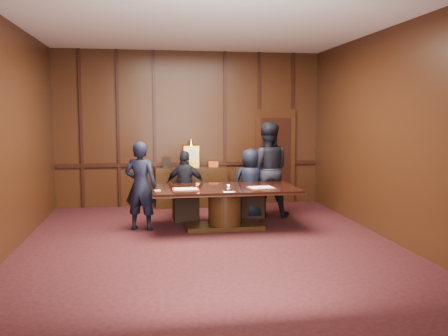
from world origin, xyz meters
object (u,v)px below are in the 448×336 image
Objects in this scene: signatory_right at (250,183)px; witness_right at (267,169)px; witness_left at (141,186)px; signatory_left at (186,186)px; conference_table at (225,201)px; sideboard at (191,185)px.

witness_right is at bearing -150.66° from signatory_right.
witness_left reaches higher than signatory_right.
signatory_left is at bearing 11.03° from signatory_right.
signatory_right is 0.88× the size of witness_left.
conference_table is at bearing 61.94° from signatory_right.
conference_table is at bearing -79.17° from sideboard.
conference_table is 1.05m from signatory_left.
witness_left is at bearing 50.19° from signatory_left.
sideboard is at bearing -100.57° from witness_left.
witness_left is (-1.51, 0.13, 0.29)m from conference_table.
signatory_right is at bearing -52.18° from sideboard.
sideboard is 1.96m from witness_right.
signatory_right is (1.07, -1.37, 0.22)m from sideboard.
signatory_left is (-0.23, -1.37, 0.20)m from sideboard.
sideboard reaches higher than signatory_left.
witness_right is at bearing -145.07° from witness_left.
sideboard is 1.00× the size of witness_left.
sideboard is at bearing -28.60° from witness_right.
witness_right is at bearing -163.63° from signatory_left.
witness_left reaches higher than conference_table.
signatory_left is at bearing 16.62° from witness_right.
signatory_right is at bearing 50.91° from conference_table.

